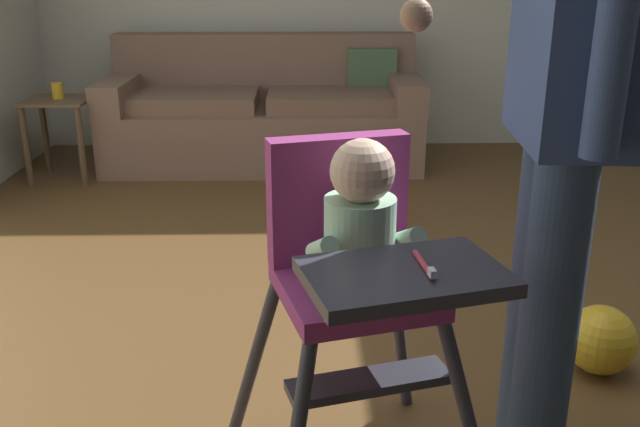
{
  "coord_description": "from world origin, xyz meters",
  "views": [
    {
      "loc": [
        -0.25,
        -2.33,
        1.32
      ],
      "look_at": [
        -0.22,
        -0.84,
        0.79
      ],
      "focal_mm": 39.38,
      "sensor_mm": 36.0,
      "label": 1
    }
  ],
  "objects_px": {
    "couch": "(265,115)",
    "adult_standing": "(561,135)",
    "side_table": "(60,121)",
    "sippy_cup": "(58,91)",
    "toy_ball": "(601,340)",
    "high_chair": "(357,255)"
  },
  "relations": [
    {
      "from": "couch",
      "to": "adult_standing",
      "type": "relative_size",
      "value": 1.26
    },
    {
      "from": "side_table",
      "to": "sippy_cup",
      "type": "height_order",
      "value": "sippy_cup"
    },
    {
      "from": "side_table",
      "to": "toy_ball",
      "type": "bearing_deg",
      "value": -42.7
    },
    {
      "from": "high_chair",
      "to": "side_table",
      "type": "relative_size",
      "value": 1.84
    },
    {
      "from": "sippy_cup",
      "to": "couch",
      "type": "bearing_deg",
      "value": 17.0
    },
    {
      "from": "sippy_cup",
      "to": "toy_ball",
      "type": "bearing_deg",
      "value": -42.79
    },
    {
      "from": "side_table",
      "to": "sippy_cup",
      "type": "relative_size",
      "value": 5.2
    },
    {
      "from": "couch",
      "to": "sippy_cup",
      "type": "height_order",
      "value": "couch"
    },
    {
      "from": "toy_ball",
      "to": "side_table",
      "type": "relative_size",
      "value": 0.46
    },
    {
      "from": "adult_standing",
      "to": "toy_ball",
      "type": "height_order",
      "value": "adult_standing"
    },
    {
      "from": "adult_standing",
      "to": "toy_ball",
      "type": "relative_size",
      "value": 7.11
    },
    {
      "from": "adult_standing",
      "to": "toy_ball",
      "type": "distance_m",
      "value": 1.1
    },
    {
      "from": "high_chair",
      "to": "side_table",
      "type": "xyz_separation_m",
      "value": [
        -1.68,
        2.88,
        -0.28
      ]
    },
    {
      "from": "adult_standing",
      "to": "toy_ball",
      "type": "bearing_deg",
      "value": -122.87
    },
    {
      "from": "high_chair",
      "to": "adult_standing",
      "type": "xyz_separation_m",
      "value": [
        0.45,
        -0.04,
        0.3
      ]
    },
    {
      "from": "adult_standing",
      "to": "sippy_cup",
      "type": "height_order",
      "value": "adult_standing"
    },
    {
      "from": "couch",
      "to": "sippy_cup",
      "type": "bearing_deg",
      "value": -73.0
    },
    {
      "from": "high_chair",
      "to": "toy_ball",
      "type": "relative_size",
      "value": 4.03
    },
    {
      "from": "high_chair",
      "to": "adult_standing",
      "type": "bearing_deg",
      "value": 70.07
    },
    {
      "from": "high_chair",
      "to": "sippy_cup",
      "type": "relative_size",
      "value": 9.59
    },
    {
      "from": "adult_standing",
      "to": "toy_ball",
      "type": "xyz_separation_m",
      "value": [
        0.43,
        0.56,
        -0.84
      ]
    },
    {
      "from": "high_chair",
      "to": "side_table",
      "type": "distance_m",
      "value": 3.35
    }
  ]
}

